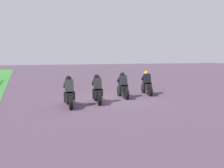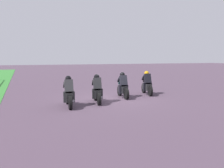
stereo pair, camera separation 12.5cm
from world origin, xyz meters
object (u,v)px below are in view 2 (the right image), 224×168
rider_lane_a (147,85)px  rider_lane_c (97,91)px  rider_lane_d (69,94)px  rider_lane_b (123,87)px

rider_lane_a → rider_lane_c: size_ratio=1.00×
rider_lane_a → rider_lane_d: size_ratio=0.99×
rider_lane_b → rider_lane_d: bearing=120.3°
rider_lane_b → rider_lane_c: 2.20m
rider_lane_b → rider_lane_d: (-1.63, 3.50, 0.00)m
rider_lane_a → rider_lane_b: size_ratio=0.99×
rider_lane_b → rider_lane_c: bearing=125.1°
rider_lane_c → rider_lane_d: size_ratio=1.00×
rider_lane_a → rider_lane_d: bearing=122.7°
rider_lane_a → rider_lane_b: (-0.61, 1.91, 0.00)m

